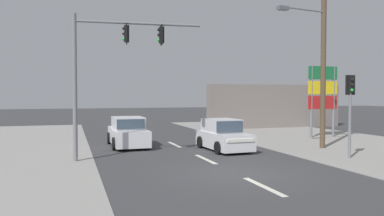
{
  "coord_description": "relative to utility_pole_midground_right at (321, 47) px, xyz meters",
  "views": [
    {
      "loc": [
        -5.4,
        -11.77,
        2.68
      ],
      "look_at": [
        -0.28,
        4.0,
        2.14
      ],
      "focal_mm": 35.0,
      "sensor_mm": 36.0,
      "label": 1
    }
  ],
  "objects": [
    {
      "name": "ground_plane",
      "position": [
        -6.66,
        -4.22,
        -5.16
      ],
      "size": [
        140.0,
        140.0,
        0.0
      ],
      "primitive_type": "plane",
      "color": "#3A3A3D"
    },
    {
      "name": "lane_dash_near",
      "position": [
        -6.66,
        -6.22,
        -5.16
      ],
      "size": [
        0.2,
        2.4,
        0.01
      ],
      "primitive_type": "cube",
      "color": "silver",
      "rests_on": "ground"
    },
    {
      "name": "lane_dash_mid",
      "position": [
        -6.66,
        -1.22,
        -5.16
      ],
      "size": [
        0.2,
        2.4,
        0.01
      ],
      "primitive_type": "cube",
      "color": "silver",
      "rests_on": "ground"
    },
    {
      "name": "lane_dash_far",
      "position": [
        -6.66,
        3.78,
        -5.16
      ],
      "size": [
        0.2,
        2.4,
        0.01
      ],
      "primitive_type": "cube",
      "color": "silver",
      "rests_on": "ground"
    },
    {
      "name": "utility_pole_midground_right",
      "position": [
        0.0,
        0.0,
        0.0
      ],
      "size": [
        3.77,
        0.65,
        9.59
      ],
      "color": "brown",
      "rests_on": "ground"
    },
    {
      "name": "traffic_signal_mast",
      "position": [
        -10.61,
        -0.25,
        -1.01
      ],
      "size": [
        5.27,
        0.66,
        6.0
      ],
      "color": "slate",
      "rests_on": "ground"
    },
    {
      "name": "pedestal_signal_right_kerb",
      "position": [
        -0.78,
        -2.99,
        -2.74
      ],
      "size": [
        0.44,
        0.3,
        3.56
      ],
      "color": "slate",
      "rests_on": "ground"
    },
    {
      "name": "shopping_plaza_sign",
      "position": [
        3.39,
        4.31,
        -2.18
      ],
      "size": [
        2.1,
        0.16,
        4.6
      ],
      "color": "slate",
      "rests_on": "ground"
    },
    {
      "name": "shopfront_wall_far",
      "position": [
        4.34,
        11.78,
        -3.36
      ],
      "size": [
        12.0,
        1.0,
        3.6
      ],
      "primitive_type": "cube",
      "color": "gray",
      "rests_on": "ground"
    },
    {
      "name": "hatchback_crossing_left",
      "position": [
        -4.91,
        1.06,
        -4.46
      ],
      "size": [
        1.88,
        3.69,
        1.53
      ],
      "color": "silver",
      "rests_on": "ground"
    },
    {
      "name": "sedan_oncoming_near",
      "position": [
        -9.19,
        3.89,
        -4.46
      ],
      "size": [
        1.89,
        4.24,
        1.56
      ],
      "color": "silver",
      "rests_on": "ground"
    }
  ]
}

